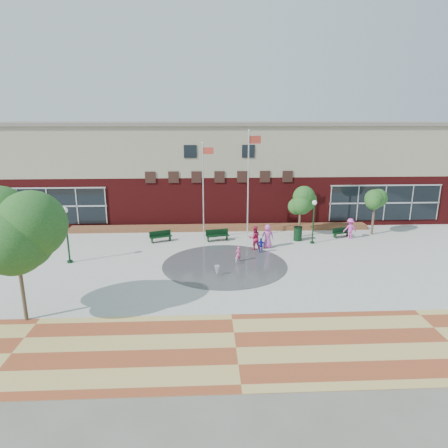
{
  "coord_description": "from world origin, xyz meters",
  "views": [
    {
      "loc": [
        -1.24,
        -22.24,
        9.68
      ],
      "look_at": [
        0.0,
        4.0,
        2.6
      ],
      "focal_mm": 32.0,
      "sensor_mm": 36.0,
      "label": 1
    }
  ],
  "objects_px": {
    "flagpole_right": "(249,179)",
    "child_splash": "(238,254)",
    "flagpole_left": "(204,186)",
    "bench_left": "(161,238)",
    "trash_can": "(298,234)",
    "tree_big_left": "(13,226)"
  },
  "relations": [
    {
      "from": "bench_left",
      "to": "trash_can",
      "type": "height_order",
      "value": "trash_can"
    },
    {
      "from": "bench_left",
      "to": "tree_big_left",
      "type": "bearing_deg",
      "value": -134.8
    },
    {
      "from": "flagpole_right",
      "to": "tree_big_left",
      "type": "bearing_deg",
      "value": -141.74
    },
    {
      "from": "tree_big_left",
      "to": "child_splash",
      "type": "relative_size",
      "value": 6.05
    },
    {
      "from": "bench_left",
      "to": "child_splash",
      "type": "distance_m",
      "value": 7.54
    },
    {
      "from": "flagpole_right",
      "to": "tree_big_left",
      "type": "relative_size",
      "value": 1.3
    },
    {
      "from": "bench_left",
      "to": "tree_big_left",
      "type": "xyz_separation_m",
      "value": [
        -5.27,
        -12.44,
        4.5
      ]
    },
    {
      "from": "tree_big_left",
      "to": "flagpole_right",
      "type": "bearing_deg",
      "value": 47.48
    },
    {
      "from": "flagpole_left",
      "to": "child_splash",
      "type": "xyz_separation_m",
      "value": [
        2.34,
        -5.38,
        -3.8
      ]
    },
    {
      "from": "flagpole_right",
      "to": "trash_can",
      "type": "bearing_deg",
      "value": -26.39
    },
    {
      "from": "flagpole_right",
      "to": "child_splash",
      "type": "distance_m",
      "value": 7.39
    },
    {
      "from": "flagpole_left",
      "to": "trash_can",
      "type": "height_order",
      "value": "flagpole_left"
    },
    {
      "from": "child_splash",
      "to": "flagpole_left",
      "type": "bearing_deg",
      "value": -84.55
    },
    {
      "from": "flagpole_right",
      "to": "child_splash",
      "type": "bearing_deg",
      "value": -111.62
    },
    {
      "from": "trash_can",
      "to": "tree_big_left",
      "type": "xyz_separation_m",
      "value": [
        -16.27,
        -12.28,
        4.2
      ]
    },
    {
      "from": "flagpole_right",
      "to": "trash_can",
      "type": "distance_m",
      "value": 5.93
    },
    {
      "from": "trash_can",
      "to": "child_splash",
      "type": "bearing_deg",
      "value": -138.17
    },
    {
      "from": "flagpole_right",
      "to": "child_splash",
      "type": "xyz_separation_m",
      "value": [
        -1.29,
        -5.85,
        -4.33
      ]
    },
    {
      "from": "trash_can",
      "to": "child_splash",
      "type": "relative_size",
      "value": 1.04
    },
    {
      "from": "trash_can",
      "to": "bench_left",
      "type": "bearing_deg",
      "value": 179.16
    },
    {
      "from": "flagpole_right",
      "to": "bench_left",
      "type": "distance_m",
      "value": 8.51
    },
    {
      "from": "bench_left",
      "to": "trash_can",
      "type": "xyz_separation_m",
      "value": [
        10.99,
        -0.16,
        0.3
      ]
    }
  ]
}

